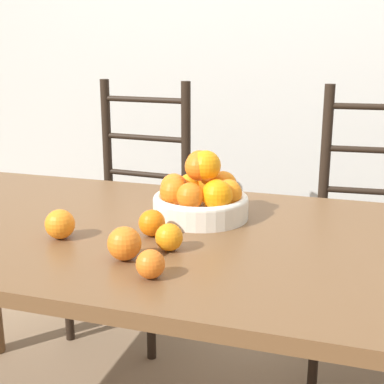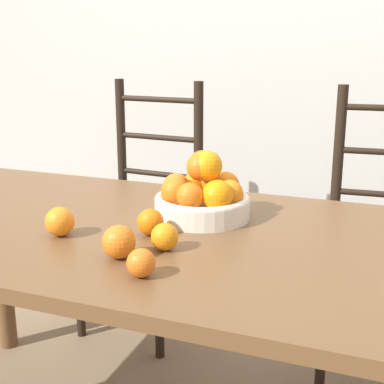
% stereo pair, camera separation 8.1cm
% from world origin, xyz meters
% --- Properties ---
extents(wall_back, '(8.00, 0.06, 2.60)m').
position_xyz_m(wall_back, '(0.00, 1.48, 1.30)').
color(wall_back, beige).
rests_on(wall_back, ground_plane).
extents(dining_table, '(1.69, 0.87, 0.73)m').
position_xyz_m(dining_table, '(0.00, 0.00, 0.63)').
color(dining_table, brown).
rests_on(dining_table, ground_plane).
extents(fruit_bowl, '(0.26, 0.26, 0.19)m').
position_xyz_m(fruit_bowl, '(0.16, 0.13, 0.79)').
color(fruit_bowl, silver).
rests_on(fruit_bowl, dining_table).
extents(orange_loose_0, '(0.08, 0.08, 0.08)m').
position_xyz_m(orange_loose_0, '(0.09, -0.21, 0.77)').
color(orange_loose_0, orange).
rests_on(orange_loose_0, dining_table).
extents(orange_loose_1, '(0.07, 0.07, 0.07)m').
position_xyz_m(orange_loose_1, '(0.09, -0.05, 0.76)').
color(orange_loose_1, orange).
rests_on(orange_loose_1, dining_table).
extents(orange_loose_2, '(0.07, 0.07, 0.07)m').
position_xyz_m(orange_loose_2, '(0.16, -0.13, 0.76)').
color(orange_loose_2, orange).
rests_on(orange_loose_2, dining_table).
extents(orange_loose_3, '(0.07, 0.07, 0.07)m').
position_xyz_m(orange_loose_3, '(-0.12, -0.14, 0.76)').
color(orange_loose_3, orange).
rests_on(orange_loose_3, dining_table).
extents(orange_loose_4, '(0.06, 0.06, 0.06)m').
position_xyz_m(orange_loose_4, '(0.18, -0.29, 0.76)').
color(orange_loose_4, orange).
rests_on(orange_loose_4, dining_table).
extents(chair_left, '(0.45, 0.43, 1.05)m').
position_xyz_m(chair_left, '(-0.32, 0.74, 0.49)').
color(chair_left, black).
rests_on(chair_left, ground_plane).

